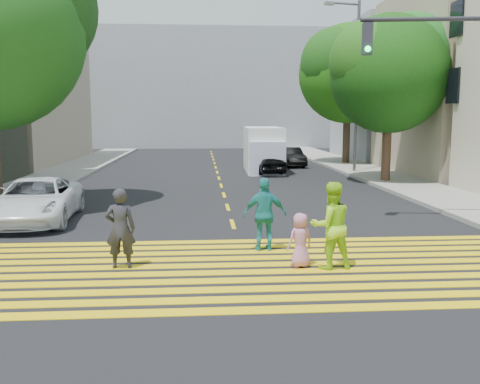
{
  "coord_description": "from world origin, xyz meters",
  "views": [
    {
      "loc": [
        -0.93,
        -9.68,
        3.21
      ],
      "look_at": [
        0.0,
        3.0,
        1.4
      ],
      "focal_mm": 40.0,
      "sensor_mm": 36.0,
      "label": 1
    }
  ],
  "objects": [
    {
      "name": "tree_right_far",
      "position": [
        8.78,
        25.33,
        6.3
      ],
      "size": [
        8.31,
        8.24,
        9.33
      ],
      "rotation": [
        0.0,
        0.0,
        0.35
      ],
      "color": "#332519",
      "rests_on": "ground"
    },
    {
      "name": "street_lamp",
      "position": [
        7.52,
        19.76,
        5.4
      ],
      "size": [
        2.12,
        0.64,
        9.41
      ],
      "rotation": [
        0.0,
        0.0,
        0.21
      ],
      "color": "#575757",
      "rests_on": "ground"
    },
    {
      "name": "dark_car_near",
      "position": [
        2.84,
        19.89,
        0.65
      ],
      "size": [
        1.73,
        3.87,
        1.29
      ],
      "primitive_type": "imported",
      "rotation": [
        0.0,
        0.0,
        3.2
      ],
      "color": "black",
      "rests_on": "ground"
    },
    {
      "name": "pedestrian_child",
      "position": [
        1.17,
        1.31,
        0.59
      ],
      "size": [
        0.67,
        0.55,
        1.18
      ],
      "primitive_type": "imported",
      "rotation": [
        0.0,
        0.0,
        3.5
      ],
      "color": "#BE759C",
      "rests_on": "ground"
    },
    {
      "name": "traffic_signal",
      "position": [
        6.7,
        5.42,
        4.12
      ],
      "size": [
        4.32,
        0.8,
        6.36
      ],
      "rotation": [
        0.0,
        0.0,
        -0.13
      ],
      "color": "black",
      "rests_on": "ground"
    },
    {
      "name": "lane_line",
      "position": [
        0.0,
        22.5,
        0.01
      ],
      "size": [
        0.12,
        34.4,
        0.01
      ],
      "color": "yellow",
      "rests_on": "ground"
    },
    {
      "name": "white_sedan",
      "position": [
        -5.96,
        6.82,
        0.67
      ],
      "size": [
        2.48,
        4.93,
        1.34
      ],
      "primitive_type": "imported",
      "rotation": [
        0.0,
        0.0,
        0.06
      ],
      "color": "white",
      "rests_on": "ground"
    },
    {
      "name": "pedestrian_extra",
      "position": [
        0.58,
        2.78,
        0.88
      ],
      "size": [
        1.04,
        0.44,
        1.76
      ],
      "primitive_type": "imported",
      "rotation": [
        0.0,
        0.0,
        3.15
      ],
      "color": "teal",
      "rests_on": "ground"
    },
    {
      "name": "building_right_grey",
      "position": [
        15.0,
        30.0,
        5.0
      ],
      "size": [
        10.0,
        10.0,
        10.0
      ],
      "primitive_type": "cube",
      "color": "gray",
      "rests_on": "ground"
    },
    {
      "name": "sidewalk_right",
      "position": [
        8.5,
        15.0,
        0.07
      ],
      "size": [
        3.0,
        60.0,
        0.15
      ],
      "primitive_type": "cube",
      "color": "gray",
      "rests_on": "ground"
    },
    {
      "name": "crosswalk",
      "position": [
        0.0,
        1.28,
        0.01
      ],
      "size": [
        13.4,
        5.3,
        0.01
      ],
      "color": "yellow",
      "rests_on": "ground"
    },
    {
      "name": "ground",
      "position": [
        0.0,
        0.0,
        0.0
      ],
      "size": [
        120.0,
        120.0,
        0.0
      ],
      "primitive_type": "plane",
      "color": "black"
    },
    {
      "name": "pedestrian_man",
      "position": [
        -2.64,
        1.51,
        0.86
      ],
      "size": [
        0.64,
        0.43,
        1.72
      ],
      "primitive_type": "imported",
      "rotation": [
        0.0,
        0.0,
        3.17
      ],
      "color": "#29282F",
      "rests_on": "ground"
    },
    {
      "name": "silver_car",
      "position": [
        3.4,
        30.69,
        0.6
      ],
      "size": [
        1.84,
        4.17,
        1.19
      ],
      "primitive_type": "imported",
      "rotation": [
        0.0,
        0.0,
        3.18
      ],
      "color": "#BCBCBC",
      "rests_on": "ground"
    },
    {
      "name": "dark_car_parked",
      "position": [
        4.84,
        24.36,
        0.61
      ],
      "size": [
        1.56,
        3.77,
        1.22
      ],
      "primitive_type": "imported",
      "rotation": [
        0.0,
        0.0,
        0.07
      ],
      "color": "black",
      "rests_on": "ground"
    },
    {
      "name": "backdrop_block",
      "position": [
        0.0,
        48.0,
        6.0
      ],
      "size": [
        30.0,
        8.0,
        12.0
      ],
      "primitive_type": "cube",
      "color": "gray",
      "rests_on": "ground"
    },
    {
      "name": "tree_right_near",
      "position": [
        8.03,
        15.4,
        5.47
      ],
      "size": [
        6.23,
        5.75,
        8.09
      ],
      "rotation": [
        0.0,
        0.0,
        0.04
      ],
      "color": "#42251D",
      "rests_on": "ground"
    },
    {
      "name": "sidewalk_left",
      "position": [
        -8.5,
        22.0,
        0.07
      ],
      "size": [
        3.0,
        40.0,
        0.15
      ],
      "primitive_type": "cube",
      "color": "gray",
      "rests_on": "ground"
    },
    {
      "name": "white_van",
      "position": [
        2.72,
        21.2,
        1.22
      ],
      "size": [
        2.21,
        5.5,
        2.57
      ],
      "rotation": [
        0.0,
        0.0,
        -0.03
      ],
      "color": "white",
      "rests_on": "ground"
    },
    {
      "name": "pedestrian_woman",
      "position": [
        1.78,
        1.17,
        0.93
      ],
      "size": [
        0.99,
        0.82,
        1.85
      ],
      "primitive_type": "imported",
      "rotation": [
        0.0,
        0.0,
        3.28
      ],
      "color": "#A8EB20",
      "rests_on": "ground"
    }
  ]
}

